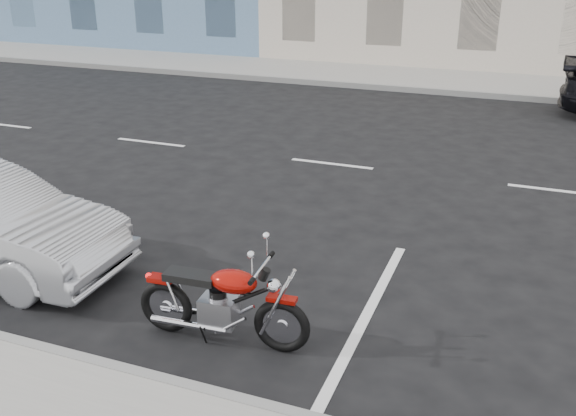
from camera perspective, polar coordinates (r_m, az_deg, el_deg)
name	(u,v)px	position (r m, az deg, el deg)	size (l,w,h in m)	color
ground	(438,177)	(11.84, 13.19, 2.74)	(120.00, 120.00, 0.00)	black
sidewalk_far	(325,73)	(21.16, 3.27, 11.93)	(80.00, 3.40, 0.15)	gray
curb_far	(307,82)	(19.58, 1.69, 11.14)	(80.00, 0.12, 0.16)	gray
motorcycle	(284,315)	(6.46, -0.34, -9.48)	(1.88, 0.62, 0.94)	black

